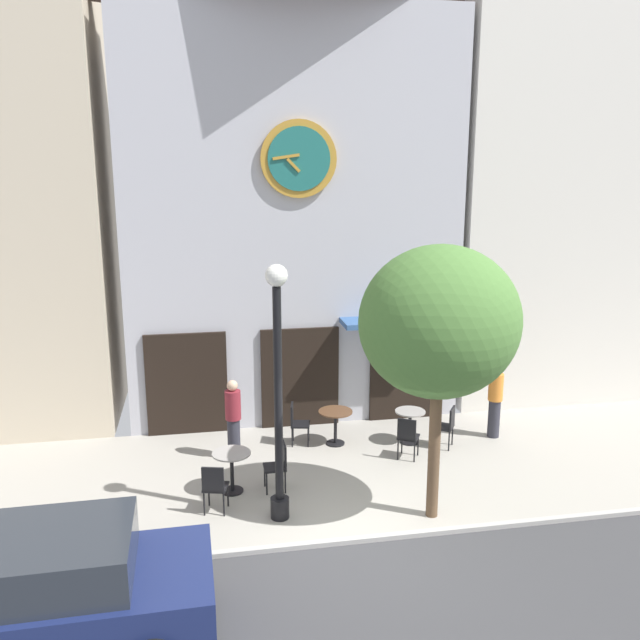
{
  "coord_description": "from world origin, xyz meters",
  "views": [
    {
      "loc": [
        -2.52,
        -9.18,
        5.84
      ],
      "look_at": [
        -0.35,
        2.54,
        3.07
      ],
      "focal_mm": 37.19,
      "sensor_mm": 36.0,
      "label": 1
    }
  ],
  "objects_px": {
    "cafe_chair_corner": "(297,421)",
    "cafe_chair_right_end": "(447,424)",
    "cafe_chair_by_entrance": "(408,435)",
    "street_tree": "(440,323)",
    "pedestrian_maroon": "(233,418)",
    "cafe_table_center_left": "(410,421)",
    "cafe_chair_mid_row": "(214,485)",
    "cafe_chair_near_lamp": "(279,463)",
    "cafe_table_leftmost": "(232,464)",
    "cafe_table_near_door": "(335,420)",
    "pedestrian_orange": "(495,399)",
    "street_lamp": "(278,394)",
    "parked_car_navy": "(34,596)"
  },
  "relations": [
    {
      "from": "pedestrian_maroon",
      "to": "street_lamp",
      "type": "bearing_deg",
      "value": -76.02
    },
    {
      "from": "cafe_chair_mid_row",
      "to": "cafe_chair_near_lamp",
      "type": "relative_size",
      "value": 1.0
    },
    {
      "from": "cafe_chair_corner",
      "to": "cafe_chair_right_end",
      "type": "bearing_deg",
      "value": -13.56
    },
    {
      "from": "street_lamp",
      "to": "pedestrian_maroon",
      "type": "bearing_deg",
      "value": 103.98
    },
    {
      "from": "cafe_table_leftmost",
      "to": "pedestrian_orange",
      "type": "distance_m",
      "value": 6.02
    },
    {
      "from": "street_tree",
      "to": "cafe_chair_by_entrance",
      "type": "height_order",
      "value": "street_tree"
    },
    {
      "from": "cafe_table_near_door",
      "to": "cafe_chair_corner",
      "type": "relative_size",
      "value": 0.84
    },
    {
      "from": "cafe_table_center_left",
      "to": "pedestrian_maroon",
      "type": "height_order",
      "value": "pedestrian_maroon"
    },
    {
      "from": "cafe_chair_mid_row",
      "to": "cafe_chair_near_lamp",
      "type": "height_order",
      "value": "same"
    },
    {
      "from": "cafe_chair_near_lamp",
      "to": "pedestrian_orange",
      "type": "height_order",
      "value": "pedestrian_orange"
    },
    {
      "from": "cafe_chair_right_end",
      "to": "pedestrian_maroon",
      "type": "xyz_separation_m",
      "value": [
        -4.47,
        0.29,
        0.33
      ]
    },
    {
      "from": "cafe_table_center_left",
      "to": "cafe_chair_near_lamp",
      "type": "bearing_deg",
      "value": -151.99
    },
    {
      "from": "cafe_table_leftmost",
      "to": "parked_car_navy",
      "type": "xyz_separation_m",
      "value": [
        -2.58,
        -3.68,
        0.21
      ]
    },
    {
      "from": "cafe_table_near_door",
      "to": "pedestrian_orange",
      "type": "bearing_deg",
      "value": -3.83
    },
    {
      "from": "cafe_table_center_left",
      "to": "pedestrian_orange",
      "type": "xyz_separation_m",
      "value": [
        1.93,
        -0.02,
        0.37
      ]
    },
    {
      "from": "cafe_table_leftmost",
      "to": "cafe_table_near_door",
      "type": "distance_m",
      "value": 2.9
    },
    {
      "from": "street_tree",
      "to": "parked_car_navy",
      "type": "distance_m",
      "value": 6.82
    },
    {
      "from": "pedestrian_maroon",
      "to": "parked_car_navy",
      "type": "distance_m",
      "value": 5.8
    },
    {
      "from": "cafe_table_center_left",
      "to": "cafe_chair_corner",
      "type": "height_order",
      "value": "cafe_chair_corner"
    },
    {
      "from": "street_tree",
      "to": "cafe_chair_corner",
      "type": "xyz_separation_m",
      "value": [
        -1.83,
        3.39,
        -2.87
      ]
    },
    {
      "from": "street_lamp",
      "to": "cafe_chair_mid_row",
      "type": "relative_size",
      "value": 4.84
    },
    {
      "from": "street_tree",
      "to": "cafe_chair_mid_row",
      "type": "height_order",
      "value": "street_tree"
    },
    {
      "from": "cafe_chair_mid_row",
      "to": "street_tree",
      "type": "bearing_deg",
      "value": -11.51
    },
    {
      "from": "cafe_table_near_door",
      "to": "pedestrian_maroon",
      "type": "height_order",
      "value": "pedestrian_maroon"
    },
    {
      "from": "cafe_table_near_door",
      "to": "cafe_table_center_left",
      "type": "xyz_separation_m",
      "value": [
        1.59,
        -0.22,
        -0.05
      ]
    },
    {
      "from": "cafe_table_center_left",
      "to": "cafe_chair_right_end",
      "type": "height_order",
      "value": "cafe_chair_right_end"
    },
    {
      "from": "cafe_chair_mid_row",
      "to": "pedestrian_maroon",
      "type": "distance_m",
      "value": 2.25
    },
    {
      "from": "street_lamp",
      "to": "parked_car_navy",
      "type": "bearing_deg",
      "value": -141.81
    },
    {
      "from": "pedestrian_maroon",
      "to": "cafe_chair_near_lamp",
      "type": "bearing_deg",
      "value": -63.96
    },
    {
      "from": "cafe_table_leftmost",
      "to": "cafe_table_center_left",
      "type": "relative_size",
      "value": 1.06
    },
    {
      "from": "cafe_chair_by_entrance",
      "to": "cafe_chair_near_lamp",
      "type": "xyz_separation_m",
      "value": [
        -2.72,
        -0.82,
        0.0
      ]
    },
    {
      "from": "cafe_chair_mid_row",
      "to": "pedestrian_orange",
      "type": "distance_m",
      "value": 6.56
    },
    {
      "from": "cafe_chair_corner",
      "to": "cafe_chair_by_entrance",
      "type": "distance_m",
      "value": 2.4
    },
    {
      "from": "cafe_chair_mid_row",
      "to": "cafe_chair_corner",
      "type": "xyz_separation_m",
      "value": [
        1.81,
        2.64,
        0.0
      ]
    },
    {
      "from": "street_lamp",
      "to": "cafe_chair_by_entrance",
      "type": "distance_m",
      "value": 3.77
    },
    {
      "from": "pedestrian_orange",
      "to": "cafe_table_center_left",
      "type": "bearing_deg",
      "value": 179.5
    },
    {
      "from": "cafe_table_leftmost",
      "to": "cafe_chair_near_lamp",
      "type": "xyz_separation_m",
      "value": [
        0.86,
        -0.07,
        -0.02
      ]
    },
    {
      "from": "pedestrian_maroon",
      "to": "pedestrian_orange",
      "type": "height_order",
      "value": "same"
    },
    {
      "from": "pedestrian_maroon",
      "to": "cafe_table_leftmost",
      "type": "bearing_deg",
      "value": -94.65
    },
    {
      "from": "cafe_table_leftmost",
      "to": "parked_car_navy",
      "type": "bearing_deg",
      "value": -124.97
    },
    {
      "from": "cafe_chair_by_entrance",
      "to": "cafe_table_leftmost",
      "type": "bearing_deg",
      "value": -168.11
    },
    {
      "from": "cafe_table_near_door",
      "to": "cafe_chair_right_end",
      "type": "bearing_deg",
      "value": -14.66
    },
    {
      "from": "cafe_chair_mid_row",
      "to": "cafe_table_near_door",
      "type": "bearing_deg",
      "value": 43.45
    },
    {
      "from": "cafe_chair_right_end",
      "to": "parked_car_navy",
      "type": "relative_size",
      "value": 0.21
    },
    {
      "from": "cafe_chair_corner",
      "to": "cafe_chair_near_lamp",
      "type": "height_order",
      "value": "same"
    },
    {
      "from": "street_tree",
      "to": "cafe_chair_mid_row",
      "type": "bearing_deg",
      "value": 168.49
    },
    {
      "from": "cafe_chair_right_end",
      "to": "cafe_chair_near_lamp",
      "type": "relative_size",
      "value": 1.0
    },
    {
      "from": "pedestrian_maroon",
      "to": "street_tree",
      "type": "bearing_deg",
      "value": -42.45
    },
    {
      "from": "cafe_table_center_left",
      "to": "street_lamp",
      "type": "bearing_deg",
      "value": -140.26
    },
    {
      "from": "cafe_table_leftmost",
      "to": "cafe_table_center_left",
      "type": "xyz_separation_m",
      "value": [
        3.89,
        1.55,
        -0.05
      ]
    }
  ]
}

